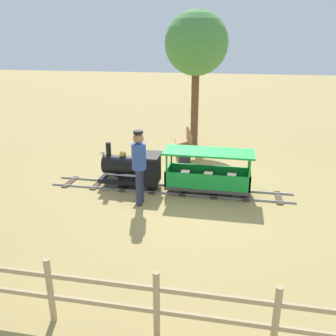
{
  "coord_description": "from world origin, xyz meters",
  "views": [
    {
      "loc": [
        -7.63,
        -1.07,
        3.37
      ],
      "look_at": [
        0.0,
        0.39,
        0.55
      ],
      "focal_mm": 38.3,
      "sensor_mm": 36.0,
      "label": 1
    }
  ],
  "objects": [
    {
      "name": "passenger_car",
      "position": [
        0.0,
        -0.54,
        0.42
      ],
      "size": [
        0.76,
        2.0,
        0.97
      ],
      "color": "#3F3F3F",
      "rests_on": "ground_plane"
    },
    {
      "name": "ground_plane",
      "position": [
        0.0,
        0.0,
        0.0
      ],
      "size": [
        60.0,
        60.0,
        0.0
      ],
      "primitive_type": "plane",
      "color": "#A38C51"
    },
    {
      "name": "oak_tree_far",
      "position": [
        4.05,
        0.27,
        3.18
      ],
      "size": [
        1.97,
        1.97,
        4.21
      ],
      "color": "brown",
      "rests_on": "ground_plane"
    },
    {
      "name": "track",
      "position": [
        0.0,
        0.36,
        0.02
      ],
      "size": [
        0.7,
        5.7,
        0.04
      ],
      "color": "gray",
      "rests_on": "ground_plane"
    },
    {
      "name": "fence_section",
      "position": [
        -4.34,
        0.36,
        0.48
      ],
      "size": [
        0.08,
        6.78,
        0.9
      ],
      "color": "tan",
      "rests_on": "ground_plane"
    },
    {
      "name": "park_bench",
      "position": [
        2.46,
        0.35,
        0.42
      ],
      "size": [
        1.36,
        0.7,
        0.82
      ],
      "color": "olive",
      "rests_on": "ground_plane"
    },
    {
      "name": "locomotive",
      "position": [
        0.0,
        1.23,
        0.49
      ],
      "size": [
        0.66,
        1.45,
        1.04
      ],
      "color": "black",
      "rests_on": "ground_plane"
    },
    {
      "name": "conductor_person",
      "position": [
        -0.84,
        0.84,
        0.96
      ],
      "size": [
        0.3,
        0.3,
        1.62
      ],
      "color": "#282D47",
      "rests_on": "ground_plane"
    }
  ]
}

